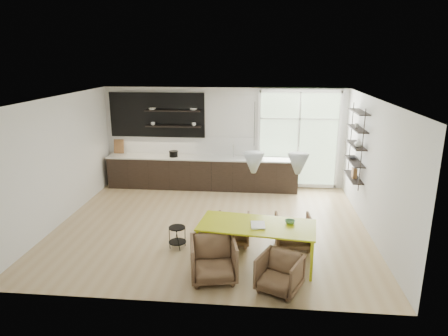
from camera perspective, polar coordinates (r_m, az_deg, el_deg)
room at (r=9.80m, az=2.29°, el=2.13°), size 7.02×6.01×2.91m
kitchen_run at (r=11.68m, az=-3.55°, el=-0.02°), size 5.54×0.69×2.75m
right_shelving at (r=10.08m, az=18.34°, el=2.82°), size 0.26×1.22×1.90m
dining_table at (r=7.46m, az=4.71°, el=-8.41°), size 2.23×1.22×0.78m
armchair_back_left at (r=8.37m, az=1.35°, el=-8.69°), size 0.67×0.69×0.61m
armchair_back_right at (r=8.33m, az=9.84°, el=-8.88°), size 0.75×0.77×0.66m
armchair_front_left at (r=7.10m, az=-1.52°, el=-12.91°), size 0.92×0.94×0.73m
armchair_front_right at (r=6.88m, az=7.94°, el=-14.63°), size 0.89×0.89×0.62m
wire_stool at (r=8.22m, az=-6.70°, el=-9.40°), size 0.36×0.36×0.45m
table_book at (r=7.36m, az=3.86°, el=-8.14°), size 0.27×0.36×0.03m
table_bowl at (r=7.55m, az=9.42°, el=-7.59°), size 0.22×0.22×0.06m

